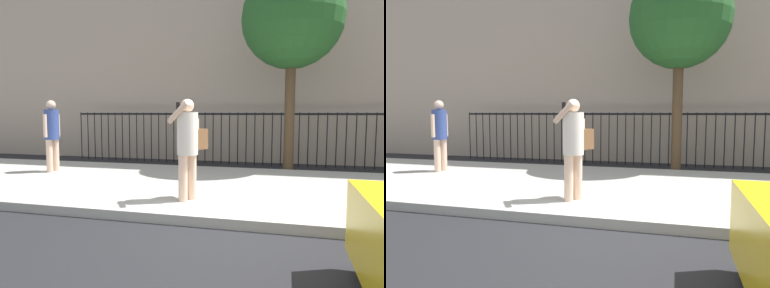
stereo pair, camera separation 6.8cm
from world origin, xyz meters
The scene contains 6 objects.
ground_plane centered at (0.00, 0.00, 0.00)m, with size 60.00×60.00×0.00m, color black.
sidewalk centered at (0.00, 2.20, 0.07)m, with size 28.00×4.40×0.15m, color #B2ADA3.
iron_fence centered at (0.00, 5.90, 1.02)m, with size 12.03×0.04×1.60m.
pedestrian_on_phone centered at (-0.87, 0.87, 1.11)m, with size 0.62×0.72×1.65m.
pedestrian_walking centered at (-4.78, 2.69, 1.14)m, with size 0.39×0.48×1.73m.
street_tree_near centered at (0.82, 4.57, 3.91)m, with size 2.51×2.51×5.19m.
Camera 2 is at (0.59, -4.43, 1.58)m, focal length 31.74 mm.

